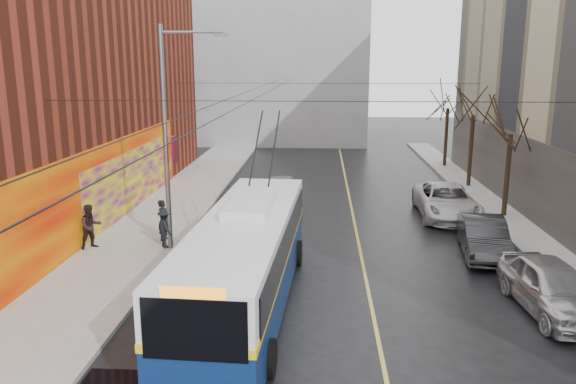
# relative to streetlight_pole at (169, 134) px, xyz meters

# --- Properties ---
(sidewalk_left) EXTENTS (4.00, 60.00, 0.15)m
(sidewalk_left) POSITION_rel_streetlight_pole_xyz_m (-1.86, 2.00, -4.77)
(sidewalk_left) COLOR gray
(sidewalk_left) RESTS_ON ground
(sidewalk_right) EXTENTS (2.00, 60.00, 0.15)m
(sidewalk_right) POSITION_rel_streetlight_pole_xyz_m (15.14, 2.00, -4.77)
(sidewalk_right) COLOR gray
(sidewalk_right) RESTS_ON ground
(lane_line) EXTENTS (0.12, 50.00, 0.01)m
(lane_line) POSITION_rel_streetlight_pole_xyz_m (7.64, 4.00, -4.84)
(lane_line) COLOR #BFB74C
(lane_line) RESTS_ON ground
(building_far) EXTENTS (20.50, 12.10, 18.00)m
(building_far) POSITION_rel_streetlight_pole_xyz_m (0.14, 34.99, 4.17)
(building_far) COLOR gray
(building_far) RESTS_ON ground
(streetlight_pole) EXTENTS (2.65, 0.60, 9.00)m
(streetlight_pole) POSITION_rel_streetlight_pole_xyz_m (0.00, 0.00, 0.00)
(streetlight_pole) COLOR slate
(streetlight_pole) RESTS_ON ground
(catenary_wires) EXTENTS (18.00, 60.00, 0.22)m
(catenary_wires) POSITION_rel_streetlight_pole_xyz_m (3.60, 4.77, 1.40)
(catenary_wires) COLOR black
(tree_near) EXTENTS (3.20, 3.20, 6.40)m
(tree_near) POSITION_rel_streetlight_pole_xyz_m (15.14, 6.00, 0.13)
(tree_near) COLOR black
(tree_near) RESTS_ON ground
(tree_mid) EXTENTS (3.20, 3.20, 6.68)m
(tree_mid) POSITION_rel_streetlight_pole_xyz_m (15.14, 13.00, 0.41)
(tree_mid) COLOR black
(tree_mid) RESTS_ON ground
(tree_far) EXTENTS (3.20, 3.20, 6.57)m
(tree_far) POSITION_rel_streetlight_pole_xyz_m (15.14, 20.00, 0.30)
(tree_far) COLOR black
(tree_far) RESTS_ON ground
(pigeons_flying) EXTENTS (1.48, 4.02, 2.51)m
(pigeons_flying) POSITION_rel_streetlight_pole_xyz_m (3.71, 0.43, 2.07)
(pigeons_flying) COLOR slate
(trolleybus) EXTENTS (3.26, 12.20, 5.73)m
(trolleybus) POSITION_rel_streetlight_pole_xyz_m (3.67, -5.23, -3.25)
(trolleybus) COLOR #0A204F
(trolleybus) RESTS_ON ground
(parked_car_a) EXTENTS (2.30, 4.95, 1.64)m
(parked_car_a) POSITION_rel_streetlight_pole_xyz_m (13.14, -5.01, -4.03)
(parked_car_a) COLOR #B4B3B8
(parked_car_a) RESTS_ON ground
(parked_car_b) EXTENTS (2.17, 4.82, 1.54)m
(parked_car_b) POSITION_rel_streetlight_pole_xyz_m (12.52, 0.23, -4.08)
(parked_car_b) COLOR #28282B
(parked_car_b) RESTS_ON ground
(parked_car_c) EXTENTS (2.81, 5.94, 1.64)m
(parked_car_c) POSITION_rel_streetlight_pole_xyz_m (12.26, 6.01, -4.03)
(parked_car_c) COLOR silver
(parked_car_c) RESTS_ON ground
(following_car) EXTENTS (2.41, 4.75, 1.55)m
(following_car) POSITION_rel_streetlight_pole_xyz_m (3.93, 8.02, -4.07)
(following_car) COLOR silver
(following_car) RESTS_ON ground
(pedestrian_a) EXTENTS (0.55, 0.72, 1.75)m
(pedestrian_a) POSITION_rel_streetlight_pole_xyz_m (-0.71, 1.03, -3.82)
(pedestrian_a) COLOR black
(pedestrian_a) RESTS_ON sidewalk_left
(pedestrian_b) EXTENTS (1.13, 1.12, 1.84)m
(pedestrian_b) POSITION_rel_streetlight_pole_xyz_m (-3.36, -0.23, -3.78)
(pedestrian_b) COLOR black
(pedestrian_b) RESTS_ON sidewalk_left
(pedestrian_c) EXTENTS (1.16, 1.21, 1.65)m
(pedestrian_c) POSITION_rel_streetlight_pole_xyz_m (-0.36, 0.04, -3.87)
(pedestrian_c) COLOR black
(pedestrian_c) RESTS_ON sidewalk_left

